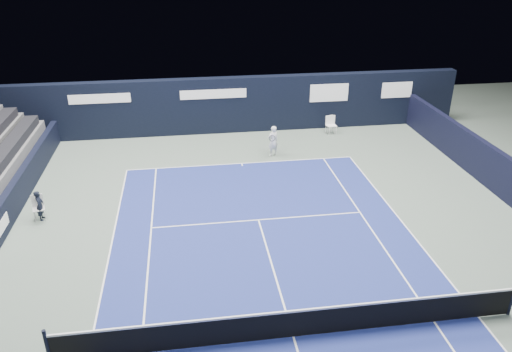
{
  "coord_description": "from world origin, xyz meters",
  "views": [
    {
      "loc": [
        -2.55,
        -10.22,
        9.91
      ],
      "look_at": [
        0.09,
        7.67,
        1.3
      ],
      "focal_mm": 35.0,
      "sensor_mm": 36.0,
      "label": 1
    }
  ],
  "objects_px": {
    "folding_chair_back_a": "(332,123)",
    "tennis_player": "(273,141)",
    "folding_chair_back_b": "(330,123)",
    "line_judge_chair": "(38,206)",
    "tennis_net": "(294,323)"
  },
  "relations": [
    {
      "from": "folding_chair_back_a",
      "to": "tennis_player",
      "type": "relative_size",
      "value": 0.64
    },
    {
      "from": "folding_chair_back_b",
      "to": "line_judge_chair",
      "type": "relative_size",
      "value": 1.02
    },
    {
      "from": "folding_chair_back_a",
      "to": "line_judge_chair",
      "type": "distance_m",
      "value": 15.89
    },
    {
      "from": "folding_chair_back_a",
      "to": "folding_chair_back_b",
      "type": "distance_m",
      "value": 0.1
    },
    {
      "from": "folding_chair_back_b",
      "to": "line_judge_chair",
      "type": "xyz_separation_m",
      "value": [
        -13.87,
        -7.58,
        -0.01
      ]
    },
    {
      "from": "line_judge_chair",
      "to": "tennis_player",
      "type": "height_order",
      "value": "tennis_player"
    },
    {
      "from": "line_judge_chair",
      "to": "tennis_net",
      "type": "bearing_deg",
      "value": -58.28
    },
    {
      "from": "folding_chair_back_b",
      "to": "tennis_net",
      "type": "height_order",
      "value": "tennis_net"
    },
    {
      "from": "line_judge_chair",
      "to": "tennis_player",
      "type": "relative_size",
      "value": 0.63
    },
    {
      "from": "line_judge_chair",
      "to": "folding_chair_back_a",
      "type": "bearing_deg",
      "value": 12.89
    },
    {
      "from": "folding_chair_back_a",
      "to": "tennis_player",
      "type": "distance_m",
      "value": 4.71
    },
    {
      "from": "line_judge_chair",
      "to": "folding_chair_back_b",
      "type": "bearing_deg",
      "value": 13.1
    },
    {
      "from": "folding_chair_back_b",
      "to": "line_judge_chair",
      "type": "distance_m",
      "value": 15.8
    },
    {
      "from": "tennis_player",
      "to": "tennis_net",
      "type": "bearing_deg",
      "value": -97.57
    },
    {
      "from": "folding_chair_back_a",
      "to": "folding_chair_back_b",
      "type": "xyz_separation_m",
      "value": [
        -0.1,
        0.01,
        0.01
      ]
    }
  ]
}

